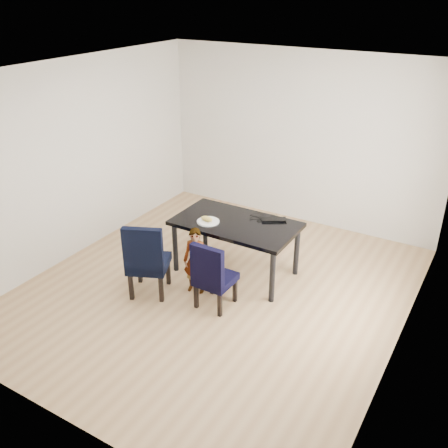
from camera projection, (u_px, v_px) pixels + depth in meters
The scene contains 14 objects.
floor at pixel (216, 290), 6.40m from camera, with size 4.50×5.00×0.01m, color tan.
ceiling at pixel (214, 72), 5.21m from camera, with size 4.50×5.00×0.01m, color white.
wall_back at pixel (300, 139), 7.74m from camera, with size 4.50×0.01×2.70m, color silver.
wall_front at pixel (47, 298), 3.87m from camera, with size 4.50×0.01×2.70m, color silver.
wall_left at pixel (75, 160), 6.84m from camera, with size 0.01×5.00×2.70m, color white.
wall_right at pixel (416, 238), 4.77m from camera, with size 0.01×5.00×2.70m, color white.
dining_table at pixel (236, 248), 6.62m from camera, with size 1.60×0.90×0.75m, color black.
chair_left at pixel (148, 257), 6.15m from camera, with size 0.48×0.50×0.99m, color black.
chair_right at pixel (216, 273), 5.92m from camera, with size 0.42×0.44×0.88m, color black.
child at pixel (196, 261), 6.19m from camera, with size 0.32×0.21×0.87m, color #D14E11.
plate at pixel (208, 222), 6.46m from camera, with size 0.29×0.29×0.02m, color silver.
sandwich at pixel (207, 219), 6.44m from camera, with size 0.17×0.08×0.07m, color gold.
laptop at pixel (274, 218), 6.54m from camera, with size 0.32×0.21×0.03m, color black.
cable_tangle at pixel (255, 220), 6.51m from camera, with size 0.15×0.15×0.01m, color black.
Camera 1 is at (2.83, -4.57, 3.57)m, focal length 40.00 mm.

